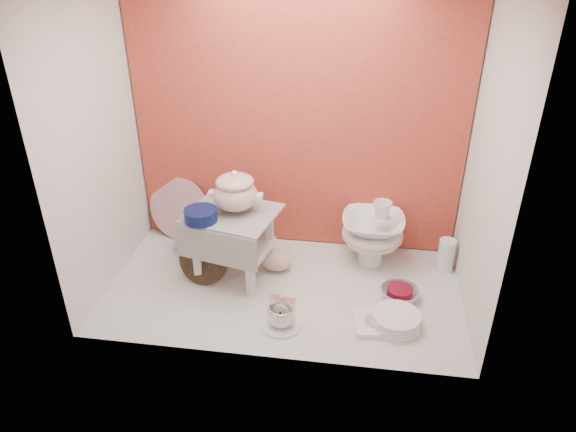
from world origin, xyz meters
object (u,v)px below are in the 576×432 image
(porcelain_tower, at_px, (373,232))
(step_stool, at_px, (234,244))
(blue_white_vase, at_px, (194,232))
(dinner_plate_stack, at_px, (396,320))
(crystal_bowl, at_px, (399,294))
(mantel_clock, at_px, (283,310))
(gold_rim_teacup, at_px, (281,315))
(floral_platter, at_px, (179,209))
(plush_pig, at_px, (276,260))
(soup_tureen, at_px, (235,191))

(porcelain_tower, bearing_deg, step_stool, -162.19)
(blue_white_vase, height_order, dinner_plate_stack, blue_white_vase)
(porcelain_tower, bearing_deg, blue_white_vase, -178.74)
(dinner_plate_stack, height_order, crystal_bowl, dinner_plate_stack)
(blue_white_vase, relative_size, porcelain_tower, 0.62)
(blue_white_vase, relative_size, mantel_clock, 1.37)
(crystal_bowl, bearing_deg, gold_rim_teacup, -152.44)
(dinner_plate_stack, bearing_deg, gold_rim_teacup, -172.09)
(floral_platter, relative_size, gold_rim_teacup, 2.91)
(mantel_clock, height_order, dinner_plate_stack, mantel_clock)
(plush_pig, relative_size, dinner_plate_stack, 0.91)
(soup_tureen, bearing_deg, dinner_plate_stack, -21.88)
(dinner_plate_stack, relative_size, crystal_bowl, 1.26)
(dinner_plate_stack, bearing_deg, soup_tureen, 158.12)
(floral_platter, height_order, gold_rim_teacup, floral_platter)
(blue_white_vase, xyz_separation_m, gold_rim_teacup, (0.59, -0.59, -0.06))
(mantel_clock, relative_size, crystal_bowl, 0.91)
(plush_pig, distance_m, gold_rim_teacup, 0.46)
(soup_tureen, relative_size, porcelain_tower, 0.69)
(plush_pig, xyz_separation_m, dinner_plate_stack, (0.63, -0.38, -0.03))
(soup_tureen, distance_m, plush_pig, 0.47)
(soup_tureen, height_order, plush_pig, soup_tureen)
(soup_tureen, distance_m, dinner_plate_stack, 1.00)
(floral_platter, bearing_deg, blue_white_vase, -46.74)
(soup_tureen, xyz_separation_m, blue_white_vase, (-0.30, 0.18, -0.37))
(step_stool, bearing_deg, dinner_plate_stack, -7.02)
(gold_rim_teacup, relative_size, crystal_bowl, 0.67)
(floral_platter, distance_m, gold_rim_teacup, 1.03)
(blue_white_vase, relative_size, plush_pig, 1.08)
(mantel_clock, relative_size, dinner_plate_stack, 0.72)
(gold_rim_teacup, xyz_separation_m, porcelain_tower, (0.41, 0.61, 0.13))
(floral_platter, bearing_deg, dinner_plate_stack, -27.51)
(floral_platter, height_order, blue_white_vase, floral_platter)
(gold_rim_teacup, height_order, dinner_plate_stack, gold_rim_teacup)
(crystal_bowl, bearing_deg, blue_white_vase, 165.43)
(soup_tureen, xyz_separation_m, crystal_bowl, (0.85, -0.11, -0.46))
(crystal_bowl, bearing_deg, floral_platter, 161.11)
(step_stool, relative_size, soup_tureen, 1.65)
(mantel_clock, distance_m, dinner_plate_stack, 0.53)
(mantel_clock, height_order, plush_pig, mantel_clock)
(mantel_clock, xyz_separation_m, crystal_bowl, (0.55, 0.28, -0.06))
(step_stool, distance_m, porcelain_tower, 0.75)
(blue_white_vase, distance_m, gold_rim_teacup, 0.84)
(mantel_clock, distance_m, plush_pig, 0.45)
(step_stool, height_order, floral_platter, step_stool)
(crystal_bowl, bearing_deg, step_stool, 174.03)
(plush_pig, xyz_separation_m, porcelain_tower, (0.51, 0.16, 0.13))
(floral_platter, relative_size, mantel_clock, 2.15)
(step_stool, xyz_separation_m, mantel_clock, (0.31, -0.37, -0.10))
(soup_tureen, height_order, crystal_bowl, soup_tureen)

